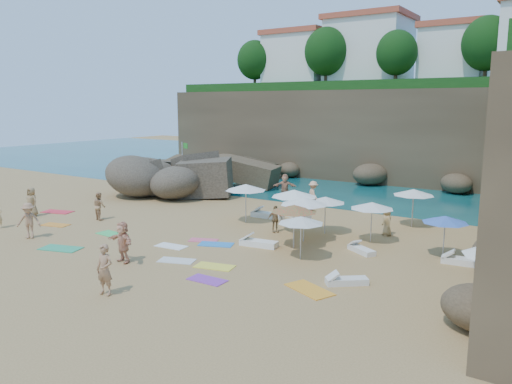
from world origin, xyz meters
The scene contains 45 objects.
ground centered at (0.00, 0.00, 0.00)m, with size 120.00×120.00×0.00m, color tan.
seawater centered at (0.00, 30.00, 0.00)m, with size 120.00×120.00×0.00m, color #0C4751.
cliff_back centered at (2.00, 25.00, 4.00)m, with size 44.00×8.00×8.00m, color brown.
rock_promontory centered at (-11.00, 16.00, 0.00)m, with size 12.00×7.00×2.00m, color brown, non-canonical shape.
clifftop_buildings centered at (2.96, 25.79, 11.24)m, with size 28.48×9.48×7.00m.
clifftop_trees centered at (4.78, 19.52, 11.26)m, with size 35.60×23.82×4.40m.
marina_masts centered at (-16.50, 30.00, 3.00)m, with size 3.10×0.10×6.00m.
rock_outcrop centered at (-9.31, 8.05, 0.00)m, with size 8.29×6.21×3.31m, color brown, non-canonical shape.
flag_pole centered at (-10.25, 10.84, 2.40)m, with size 0.72×0.28×3.77m.
parasol_0 centered at (0.87, 3.64, 2.07)m, with size 2.38×2.38×2.25m.
parasol_1 centered at (9.27, 7.93, 1.96)m, with size 2.26×2.26×2.14m.
parasol_2 centered at (5.82, 3.87, 1.83)m, with size 2.11×2.11×1.99m.
parasol_3 centered at (8.48, 3.58, 1.87)m, with size 2.15×2.15×2.04m.
parasol_5 centered at (4.33, 3.15, 2.14)m, with size 2.46×2.46×2.33m.
parasol_6 centered at (5.74, 0.62, 1.93)m, with size 2.23×2.23×2.11m.
parasol_7 centered at (5.60, 1.88, 2.07)m, with size 2.38×2.38×2.25m.
parasol_9 centered at (6.83, -0.72, 1.78)m, with size 2.05×2.05×1.94m.
parasol_10 centered at (12.10, 2.98, 1.76)m, with size 2.03×2.03×1.92m.
parasol_11 centered at (14.88, -1.89, 1.98)m, with size 2.28×2.28×2.16m.
lounger_0 centered at (1.30, 5.32, 0.16)m, with size 2.02×0.67×0.31m, color silver.
lounger_1 centered at (2.78, 6.32, 0.15)m, with size 1.87×0.62×0.29m, color silver.
lounger_2 centered at (13.09, 2.41, 0.14)m, with size 1.79×0.60×0.28m, color white.
lounger_3 centered at (4.21, -0.10, 0.14)m, with size 1.86×0.62×0.29m, color white.
lounger_4 centered at (8.77, 1.64, 0.12)m, with size 1.54×0.51×0.24m, color white.
lounger_5 centered at (9.85, -2.57, 0.12)m, with size 1.60×0.53×0.25m, color silver.
towel_2 centered at (-7.80, -2.92, 0.01)m, with size 1.56×0.78×0.03m, color orange.
towel_3 centered at (-3.45, -5.68, 0.02)m, with size 1.95×0.97×0.03m, color #2D9D67.
towel_5 centered at (2.44, -4.02, 0.01)m, with size 1.59×0.80×0.03m, color silver.
towel_6 centered at (5.10, -5.18, 0.01)m, with size 1.55×0.77×0.03m, color purple.
towel_7 centered at (-10.75, -0.70, 0.02)m, with size 1.92×0.96×0.03m, color #EE2A39.
towel_8 centered at (2.30, -1.03, 0.01)m, with size 1.67×0.84×0.03m, color #277ED4.
towel_9 centered at (1.31, -0.79, 0.01)m, with size 1.45×0.72×0.03m, color #E25873.
towel_10 centered at (8.93, -3.89, 0.02)m, with size 1.91×0.96×0.03m, color orange.
towel_11 centered at (-3.51, -2.53, 0.02)m, with size 1.72×0.86×0.03m, color #38C55D.
towel_12 centered at (4.33, -3.73, 0.01)m, with size 1.67×0.83×0.03m, color yellow.
towel_13 centered at (0.68, -2.48, 0.01)m, with size 1.55×0.77×0.03m, color white.
person_stand_1 centered at (-6.79, -0.61, 0.83)m, with size 0.80×0.63×1.65m, color tan.
person_stand_2 centered at (2.22, 9.59, 0.89)m, with size 1.14×0.47×1.77m, color #E5AC82.
person_stand_3 centered at (3.47, 2.63, 0.73)m, with size 0.85×0.36×1.46m, color #97764B.
person_stand_4 centered at (8.71, 5.29, 0.75)m, with size 0.73×0.40×1.50m, color tan.
person_stand_5 centered at (-0.88, 11.17, 0.91)m, with size 1.69×0.49×1.82m, color tan.
person_lie_0 centered at (-6.39, -5.39, 0.24)m, with size 1.18×1.82×0.49m, color #B07C58.
person_lie_2 centered at (-10.97, -2.27, 0.23)m, with size 0.86×1.76×0.47m, color #95754A.
person_lie_3 centered at (0.65, -5.45, 0.24)m, with size 1.66×1.79×0.48m, color tan.
person_lie_4 centered at (3.00, -8.39, 0.22)m, with size 0.68×1.85×0.44m, color #A97854.
Camera 1 is at (16.96, -19.69, 6.84)m, focal length 35.00 mm.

